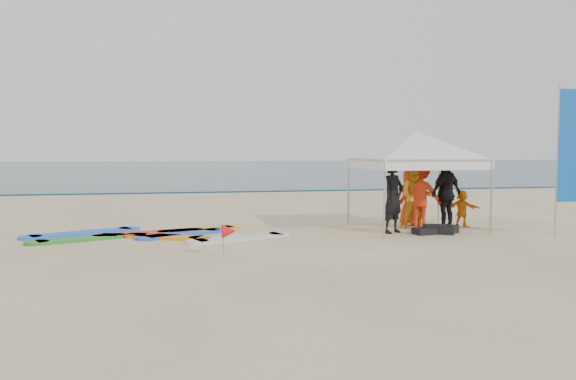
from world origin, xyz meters
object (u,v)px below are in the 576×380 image
(person_orange_a, at_px, (420,195))
(feather_flag, at_px, (568,147))
(person_black_a, at_px, (393,197))
(person_yellow, at_px, (417,196))
(marker_pennant, at_px, (229,231))
(person_orange_b, at_px, (410,197))
(surfboard_spread, at_px, (156,235))
(person_black_b, at_px, (446,194))
(canopy_tent, at_px, (416,132))
(person_seated, at_px, (462,208))

(person_orange_a, bearing_deg, feather_flag, 175.80)
(person_black_a, xyz_separation_m, person_yellow, (0.85, 0.48, -0.03))
(person_orange_a, xyz_separation_m, marker_pennant, (-5.38, -2.84, -0.42))
(person_orange_b, bearing_deg, surfboard_spread, 12.25)
(person_black_a, xyz_separation_m, marker_pennant, (-4.39, -2.30, -0.43))
(person_black_b, bearing_deg, person_orange_a, -43.97)
(canopy_tent, bearing_deg, marker_pennant, -151.45)
(person_yellow, height_order, person_orange_b, person_yellow)
(person_orange_a, bearing_deg, marker_pennant, 55.51)
(person_orange_a, relative_size, surfboard_spread, 0.30)
(person_black_a, height_order, surfboard_spread, person_black_a)
(person_orange_b, height_order, canopy_tent, canopy_tent)
(person_yellow, bearing_deg, person_black_a, -122.38)
(canopy_tent, relative_size, marker_pennant, 6.19)
(person_black_a, relative_size, marker_pennant, 2.89)
(person_orange_b, height_order, person_seated, person_orange_b)
(person_orange_a, bearing_deg, person_seated, -143.47)
(canopy_tent, bearing_deg, person_black_a, -146.85)
(person_orange_b, xyz_separation_m, person_seated, (1.33, -0.51, -0.28))
(person_black_a, distance_m, person_black_b, 1.66)
(person_black_b, relative_size, person_orange_b, 1.21)
(person_black_a, height_order, person_orange_a, person_black_a)
(person_black_a, height_order, person_seated, person_black_a)
(person_seated, relative_size, feather_flag, 0.28)
(person_black_b, height_order, feather_flag, feather_flag)
(person_black_a, xyz_separation_m, canopy_tent, (0.82, 0.54, 1.67))
(person_black_a, height_order, feather_flag, feather_flag)
(person_black_b, distance_m, canopy_tent, 1.83)
(person_black_a, bearing_deg, person_seated, -12.60)
(person_seated, bearing_deg, canopy_tent, 68.94)
(person_black_b, relative_size, marker_pennant, 3.00)
(person_black_a, distance_m, marker_pennant, 4.98)
(person_seated, distance_m, marker_pennant, 7.38)
(person_black_a, height_order, canopy_tent, canopy_tent)
(marker_pennant, bearing_deg, person_black_b, 23.64)
(person_orange_a, bearing_deg, canopy_tent, 27.81)
(feather_flag, xyz_separation_m, marker_pennant, (-8.35, -0.99, -1.68))
(canopy_tent, distance_m, surfboard_spread, 7.19)
(person_yellow, relative_size, feather_flag, 0.48)
(person_seated, relative_size, canopy_tent, 0.26)
(person_orange_a, height_order, feather_flag, feather_flag)
(person_yellow, height_order, person_orange_a, person_orange_a)
(person_orange_a, distance_m, marker_pennant, 6.09)
(person_orange_a, height_order, person_black_b, person_black_b)
(person_orange_a, xyz_separation_m, person_black_b, (0.64, -0.21, 0.05))
(marker_pennant, xyz_separation_m, surfboard_spread, (-1.51, 2.96, -0.46))
(person_orange_b, height_order, marker_pennant, person_orange_b)
(person_yellow, distance_m, feather_flag, 3.81)
(person_yellow, distance_m, marker_pennant, 5.95)
(person_orange_a, height_order, surfboard_spread, person_orange_a)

